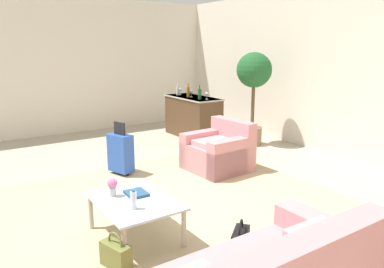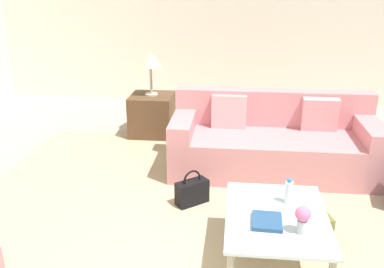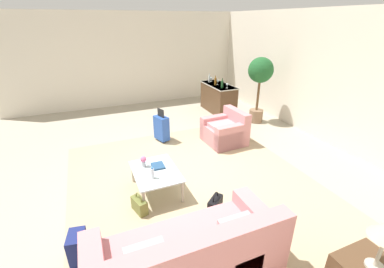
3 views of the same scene
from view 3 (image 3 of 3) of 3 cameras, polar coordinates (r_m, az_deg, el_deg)
ground_plane at (r=5.22m, az=-3.67°, el=-8.86°), size 12.00×12.00×0.00m
wall_back at (r=6.97m, az=29.86°, el=10.36°), size 10.24×0.12×3.10m
wall_left at (r=9.41m, az=-14.63°, el=15.53°), size 0.12×8.00×3.10m
area_rug at (r=4.81m, az=1.05°, el=-11.93°), size 5.20×4.40×0.01m
couch at (r=3.30m, az=-0.64°, el=-26.09°), size 0.94×2.27×0.87m
armchair at (r=6.43m, az=7.65°, el=0.59°), size 0.97×0.93×0.81m
coffee_table at (r=4.57m, az=-8.09°, el=-8.64°), size 1.01×0.75×0.43m
water_bottle at (r=4.31m, az=-8.78°, el=-8.61°), size 0.06×0.06×0.20m
coffee_table_book at (r=4.65m, az=-7.58°, el=-7.01°), size 0.26×0.23×0.03m
flower_vase at (r=4.64m, az=-10.73°, el=-5.79°), size 0.11×0.11×0.21m
bar_console at (r=8.61m, az=5.84°, el=8.03°), size 1.46×0.66×0.90m
wine_glass_leftmost at (r=8.90m, az=4.30°, el=12.22°), size 0.08×0.08×0.15m
wine_glass_left_of_centre at (r=8.45m, az=5.71°, el=11.55°), size 0.08×0.08×0.15m
wine_glass_right_of_centre at (r=8.06m, az=7.82°, el=10.83°), size 0.08×0.08×0.15m
wine_bottle_clear at (r=8.80m, az=3.87°, el=12.17°), size 0.07×0.07×0.30m
wine_bottle_amber at (r=8.42m, az=5.21°, el=11.58°), size 0.07×0.07×0.30m
wine_bottle_green at (r=8.04m, az=6.71°, el=10.91°), size 0.07×0.07×0.30m
suitcase_blue at (r=6.46m, az=-6.80°, el=1.40°), size 0.45×0.33×0.85m
handbag_black at (r=4.27m, az=5.16°, el=-15.30°), size 0.31×0.34×0.36m
handbag_olive at (r=4.33m, az=-11.60°, el=-15.20°), size 0.35×0.22×0.36m
backpack_navy at (r=3.84m, az=-23.84°, el=-22.03°), size 0.33×0.29×0.40m
potted_ficus at (r=7.66m, az=14.87°, el=12.07°), size 0.71×0.71×1.90m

